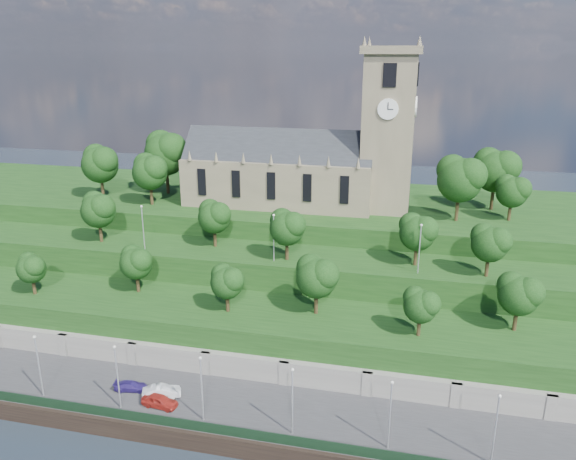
% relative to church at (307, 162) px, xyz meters
% --- Properties ---
extents(ground, '(320.00, 320.00, 0.00)m').
position_rel_church_xyz_m(ground, '(-0.79, -45.98, -22.52)').
color(ground, black).
rests_on(ground, ground).
extents(promenade, '(160.00, 12.00, 2.00)m').
position_rel_church_xyz_m(promenade, '(-0.79, -39.98, -21.52)').
color(promenade, '#2D2D30').
rests_on(promenade, ground).
extents(quay_wall, '(160.00, 0.50, 2.20)m').
position_rel_church_xyz_m(quay_wall, '(-0.79, -46.03, -21.42)').
color(quay_wall, black).
rests_on(quay_wall, ground).
extents(fence, '(160.00, 0.10, 1.20)m').
position_rel_church_xyz_m(fence, '(-0.79, -45.38, -19.92)').
color(fence, black).
rests_on(fence, promenade).
extents(retaining_wall, '(160.00, 2.10, 5.00)m').
position_rel_church_xyz_m(retaining_wall, '(-0.79, -34.01, -20.02)').
color(retaining_wall, slate).
rests_on(retaining_wall, ground).
extents(embankment_lower, '(160.00, 12.00, 8.00)m').
position_rel_church_xyz_m(embankment_lower, '(-0.79, -27.98, -18.52)').
color(embankment_lower, '#153612').
rests_on(embankment_lower, ground).
extents(embankment_upper, '(160.00, 10.00, 12.00)m').
position_rel_church_xyz_m(embankment_upper, '(-0.79, -16.98, -16.52)').
color(embankment_upper, '#153612').
rests_on(embankment_upper, ground).
extents(hilltop, '(160.00, 32.00, 15.00)m').
position_rel_church_xyz_m(hilltop, '(-0.79, 4.02, -15.02)').
color(hilltop, '#153612').
rests_on(hilltop, ground).
extents(church, '(38.60, 12.35, 27.60)m').
position_rel_church_xyz_m(church, '(0.00, 0.00, 0.00)').
color(church, brown).
rests_on(church, hilltop).
extents(trees_lower, '(68.91, 8.49, 7.90)m').
position_rel_church_xyz_m(trees_lower, '(3.10, -27.57, -9.79)').
color(trees_lower, black).
rests_on(trees_lower, embankment_lower).
extents(trees_upper, '(62.79, 7.91, 7.93)m').
position_rel_church_xyz_m(trees_upper, '(-0.31, -17.79, -5.46)').
color(trees_upper, black).
rests_on(trees_upper, embankment_upper).
extents(trees_hilltop, '(75.75, 16.43, 11.61)m').
position_rel_church_xyz_m(trees_hilltop, '(-3.46, -0.93, -0.59)').
color(trees_hilltop, black).
rests_on(trees_hilltop, hilltop).
extents(lamp_posts_promenade, '(60.36, 0.36, 7.88)m').
position_rel_church_xyz_m(lamp_posts_promenade, '(-2.79, -43.48, -15.97)').
color(lamp_posts_promenade, '#B2B2B7').
rests_on(lamp_posts_promenade, promenade).
extents(lamp_posts_upper, '(40.36, 0.36, 6.97)m').
position_rel_church_xyz_m(lamp_posts_upper, '(-0.79, -19.98, -6.44)').
color(lamp_posts_upper, '#B2B2B7').
rests_on(lamp_posts_upper, embankment_upper).
extents(car_left, '(4.37, 2.12, 1.44)m').
position_rel_church_xyz_m(car_left, '(-8.49, -42.33, -19.80)').
color(car_left, maroon).
rests_on(car_left, promenade).
extents(car_middle, '(4.66, 3.10, 1.45)m').
position_rel_church_xyz_m(car_middle, '(-9.09, -40.59, -19.80)').
color(car_middle, silver).
rests_on(car_middle, promenade).
extents(car_right, '(4.11, 2.29, 1.12)m').
position_rel_church_xyz_m(car_right, '(-13.28, -40.16, -19.96)').
color(car_right, navy).
rests_on(car_right, promenade).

